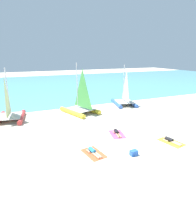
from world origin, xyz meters
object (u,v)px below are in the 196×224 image
sailboat_blue (124,99)px  sailboat_red (10,113)px  sunbather_right (171,140)px  towel_middle (117,134)px  towel_right (171,142)px  sailboat_yellow (81,106)px  towel_left (94,153)px  cooler_box (134,153)px  sunbather_middle (117,133)px  sunbather_left (93,151)px

sailboat_blue → sailboat_red: sailboat_red is taller
sailboat_blue → sunbather_right: size_ratio=3.35×
towel_middle → towel_right: (3.08, -3.00, 0.00)m
sailboat_yellow → towel_right: 10.88m
sailboat_yellow → towel_left: 9.62m
sailboat_blue → towel_middle: sailboat_blue is taller
sailboat_yellow → cooler_box: (0.12, -10.62, -0.66)m
sunbather_right → sunbather_middle: bearing=124.9°
sailboat_red → sailboat_blue: bearing=10.9°
sailboat_red → sunbather_left: sailboat_red is taller
sunbather_left → sailboat_blue: bearing=40.9°
sailboat_red → cooler_box: bearing=-47.3°
towel_right → sailboat_red: bearing=137.1°
sunbather_left → sunbather_middle: size_ratio=1.00×
sunbather_middle → cooler_box: bearing=-88.8°
towel_left → towel_middle: (3.06, 2.19, 0.00)m
sunbather_middle → cooler_box: (-0.71, -3.56, 0.05)m
sailboat_blue → sunbather_left: bearing=-117.5°
towel_right → sailboat_blue: bearing=76.9°
sunbather_left → towel_left: bearing=-90.0°
towel_left → towel_right: (6.14, -0.81, 0.00)m
sailboat_yellow → sunbather_right: 10.80m
towel_left → towel_middle: 3.76m
sailboat_yellow → sunbather_left: (-2.26, -9.25, -0.71)m
sunbather_left → towel_middle: size_ratio=0.82×
sailboat_yellow → sunbather_right: bearing=-87.6°
sunbather_right → towel_middle: bearing=125.7°
towel_middle → sunbather_middle: bearing=77.5°
sunbather_middle → towel_right: size_ratio=0.82×
sunbather_right → sailboat_red: bearing=126.7°
sunbather_middle → towel_right: 4.33m
towel_middle → towel_right: size_ratio=1.00×
sailboat_yellow → sailboat_blue: size_ratio=1.08×
towel_left → sailboat_red: bearing=118.1°
sailboat_yellow → cooler_box: 10.64m
towel_right → sunbather_right: 0.14m
sailboat_red → towel_right: size_ratio=2.78×
sailboat_blue → towel_right: 11.50m
sunbather_middle → sunbather_right: 4.28m
towel_middle → sunbather_right: sunbather_right is taller
sunbather_middle → towel_right: bearing=-32.5°
sailboat_yellow → sailboat_red: sailboat_yellow is taller
sailboat_red → towel_middle: (8.25, -7.52, -0.78)m
sailboat_yellow → towel_right: bearing=-87.7°
towel_middle → sunbather_right: (3.06, -2.93, 0.13)m
sailboat_yellow → sunbather_left: size_ratio=3.60×
sunbather_right → cooler_box: (-3.76, -0.56, 0.05)m
sunbather_left → towel_right: 6.21m
sailboat_blue → towel_left: bearing=-117.3°
sunbather_right → towel_left: bearing=162.5°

